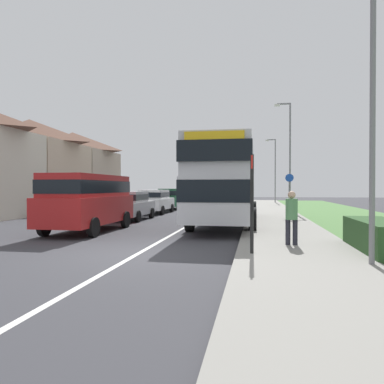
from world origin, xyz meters
TOP-DOWN VIEW (x-y plane):
  - ground_plane at (0.00, 0.00)m, footprint 120.00×120.00m
  - lane_marking_centre at (0.00, 8.00)m, footprint 0.14×60.00m
  - pavement_near_side at (4.20, 6.00)m, footprint 3.20×68.00m
  - roadside_hedge at (6.30, 1.03)m, footprint 1.10×3.28m
  - double_decker_bus at (1.73, 8.22)m, footprint 2.80×10.95m
  - parked_van_red at (-3.52, 4.48)m, footprint 2.11×5.19m
  - parked_car_silver at (-3.69, 9.71)m, footprint 1.95×4.03m
  - parked_car_white at (-3.71, 14.86)m, footprint 1.91×4.38m
  - parked_car_dark_green at (-3.73, 19.99)m, footprint 1.92×4.42m
  - pedestrian_at_stop at (4.11, 1.60)m, footprint 0.34×0.34m
  - bus_stop_sign at (3.00, 0.05)m, footprint 0.09×0.52m
  - cycle_route_sign at (4.90, 11.22)m, footprint 0.44×0.08m
  - street_lamp_near at (5.46, -0.83)m, footprint 1.14×0.20m
  - street_lamp_mid at (5.38, 17.33)m, footprint 1.14×0.20m
  - street_lamp_far at (5.14, 32.58)m, footprint 1.14×0.20m
  - house_terrace_far_side at (-13.42, 15.32)m, footprint 6.86×19.24m

SIDE VIEW (x-z plane):
  - ground_plane at x=0.00m, z-range 0.00..0.00m
  - lane_marking_centre at x=0.00m, z-range 0.00..0.01m
  - pavement_near_side at x=4.20m, z-range 0.00..0.12m
  - roadside_hedge at x=6.30m, z-range 0.00..0.90m
  - parked_car_silver at x=-3.69m, z-range 0.08..1.65m
  - parked_car_white at x=-3.71m, z-range 0.08..1.70m
  - parked_car_dark_green at x=-3.73m, z-range 0.08..1.76m
  - pedestrian_at_stop at x=4.11m, z-range 0.14..1.81m
  - parked_van_red at x=-3.52m, z-range 0.21..2.48m
  - cycle_route_sign at x=4.90m, z-range 0.17..2.69m
  - bus_stop_sign at x=3.00m, z-range 0.24..2.84m
  - double_decker_bus at x=1.73m, z-range 0.29..3.99m
  - house_terrace_far_side at x=-13.42m, z-range 0.00..6.82m
  - street_lamp_far at x=5.14m, z-range 0.55..7.73m
  - street_lamp_near at x=5.46m, z-range 0.55..7.99m
  - street_lamp_mid at x=5.38m, z-range 0.55..8.29m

